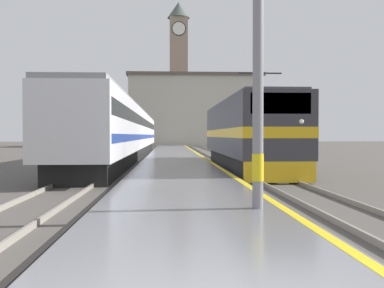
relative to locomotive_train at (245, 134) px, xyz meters
name	(u,v)px	position (x,y,z in m)	size (l,w,h in m)	color
ground_plane	(175,160)	(-3.75, 9.38, -1.96)	(200.00, 200.00, 0.00)	#514C47
platform	(176,162)	(-3.75, 4.38, -1.81)	(4.37, 140.00, 0.30)	slate
rail_track_near	(234,164)	(0.00, 4.38, -1.93)	(2.83, 140.00, 0.16)	#514C47
rail_track_far	(115,164)	(-7.68, 4.38, -1.93)	(2.83, 140.00, 0.16)	#514C47
locomotive_train	(245,134)	(0.00, 0.00, 0.00)	(2.92, 15.78, 4.81)	black
passenger_train	(128,132)	(-7.68, 14.02, 0.20)	(2.92, 46.55, 4.02)	black
catenary_mast	(263,3)	(-2.20, -14.86, 2.81)	(2.59, 0.26, 8.91)	gray
clock_tower	(179,70)	(-2.40, 57.27, 11.78)	(4.04, 4.04, 26.07)	gray
station_building	(194,111)	(0.11, 50.87, 3.99)	(21.92, 10.42, 11.85)	#B7B2A3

